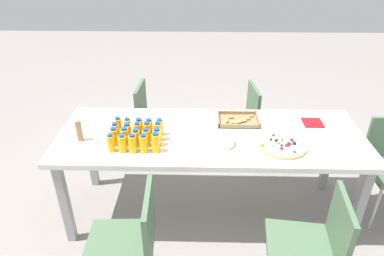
{
  "coord_description": "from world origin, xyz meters",
  "views": [
    {
      "loc": [
        -0.09,
        -2.22,
        2.08
      ],
      "look_at": [
        -0.14,
        0.06,
        0.78
      ],
      "focal_mm": 32.28,
      "sensor_mm": 36.0,
      "label": 1
    }
  ],
  "objects_px": {
    "juice_bottle_5": "(114,137)",
    "napkin_stack": "(313,123)",
    "party_table": "(211,142)",
    "plate_stack": "(220,141)",
    "juice_bottle_17": "(139,127)",
    "chair_far_left": "(154,117)",
    "chair_far_right": "(264,118)",
    "juice_bottle_9": "(157,137)",
    "juice_bottle_1": "(122,144)",
    "chair_near_left": "(131,239)",
    "juice_bottle_8": "(146,138)",
    "cardboard_tube": "(79,131)",
    "chair_near_right": "(314,243)",
    "juice_bottle_15": "(118,126)",
    "juice_bottle_4": "(156,143)",
    "juice_bottle_18": "(149,127)",
    "juice_bottle_14": "(158,131)",
    "juice_bottle_16": "(128,127)",
    "fruit_pizza": "(282,145)",
    "juice_bottle_3": "(144,144)",
    "juice_bottle_13": "(147,132)",
    "juice_bottle_7": "(136,138)",
    "juice_bottle_2": "(133,144)",
    "juice_bottle_6": "(125,137)",
    "juice_bottle_10": "(116,132)",
    "juice_bottle_19": "(160,127)",
    "juice_bottle_12": "(138,132)",
    "juice_bottle_0": "(111,143)",
    "snack_tray": "(237,120)"
  },
  "relations": [
    {
      "from": "cardboard_tube",
      "to": "juice_bottle_8",
      "type": "bearing_deg",
      "value": -7.25
    },
    {
      "from": "chair_near_left",
      "to": "juice_bottle_5",
      "type": "bearing_deg",
      "value": 15.28
    },
    {
      "from": "juice_bottle_7",
      "to": "juice_bottle_12",
      "type": "distance_m",
      "value": 0.08
    },
    {
      "from": "juice_bottle_0",
      "to": "juice_bottle_14",
      "type": "relative_size",
      "value": 0.9
    },
    {
      "from": "juice_bottle_6",
      "to": "fruit_pizza",
      "type": "bearing_deg",
      "value": 0.46
    },
    {
      "from": "chair_near_left",
      "to": "napkin_stack",
      "type": "distance_m",
      "value": 1.64
    },
    {
      "from": "juice_bottle_17",
      "to": "chair_far_left",
      "type": "bearing_deg",
      "value": 90.33
    },
    {
      "from": "juice_bottle_19",
      "to": "plate_stack",
      "type": "relative_size",
      "value": 0.61
    },
    {
      "from": "chair_far_left",
      "to": "plate_stack",
      "type": "distance_m",
      "value": 1.09
    },
    {
      "from": "juice_bottle_3",
      "to": "chair_far_left",
      "type": "bearing_deg",
      "value": 94.02
    },
    {
      "from": "chair_near_left",
      "to": "juice_bottle_8",
      "type": "height_order",
      "value": "juice_bottle_8"
    },
    {
      "from": "juice_bottle_0",
      "to": "juice_bottle_8",
      "type": "height_order",
      "value": "juice_bottle_8"
    },
    {
      "from": "chair_far_left",
      "to": "cardboard_tube",
      "type": "distance_m",
      "value": 1.01
    },
    {
      "from": "chair_near_right",
      "to": "juice_bottle_10",
      "type": "height_order",
      "value": "juice_bottle_10"
    },
    {
      "from": "chair_near_left",
      "to": "juice_bottle_19",
      "type": "bearing_deg",
      "value": -10.18
    },
    {
      "from": "juice_bottle_6",
      "to": "juice_bottle_19",
      "type": "height_order",
      "value": "juice_bottle_6"
    },
    {
      "from": "party_table",
      "to": "plate_stack",
      "type": "xyz_separation_m",
      "value": [
        0.06,
        -0.13,
        0.09
      ]
    },
    {
      "from": "chair_far_right",
      "to": "napkin_stack",
      "type": "height_order",
      "value": "chair_far_right"
    },
    {
      "from": "juice_bottle_18",
      "to": "napkin_stack",
      "type": "height_order",
      "value": "juice_bottle_18"
    },
    {
      "from": "juice_bottle_6",
      "to": "juice_bottle_7",
      "type": "height_order",
      "value": "juice_bottle_6"
    },
    {
      "from": "juice_bottle_6",
      "to": "juice_bottle_9",
      "type": "xyz_separation_m",
      "value": [
        0.23,
        0.01,
        -0.0
      ]
    },
    {
      "from": "chair_far_right",
      "to": "juice_bottle_17",
      "type": "relative_size",
      "value": 6.1
    },
    {
      "from": "party_table",
      "to": "fruit_pizza",
      "type": "xyz_separation_m",
      "value": [
        0.5,
        -0.16,
        0.08
      ]
    },
    {
      "from": "juice_bottle_12",
      "to": "juice_bottle_13",
      "type": "height_order",
      "value": "juice_bottle_13"
    },
    {
      "from": "juice_bottle_12",
      "to": "juice_bottle_18",
      "type": "height_order",
      "value": "juice_bottle_12"
    },
    {
      "from": "juice_bottle_3",
      "to": "fruit_pizza",
      "type": "bearing_deg",
      "value": 5.1
    },
    {
      "from": "juice_bottle_1",
      "to": "juice_bottle_4",
      "type": "distance_m",
      "value": 0.23
    },
    {
      "from": "chair_far_right",
      "to": "juice_bottle_9",
      "type": "height_order",
      "value": "juice_bottle_9"
    },
    {
      "from": "party_table",
      "to": "juice_bottle_7",
      "type": "distance_m",
      "value": 0.57
    },
    {
      "from": "juice_bottle_16",
      "to": "fruit_pizza",
      "type": "xyz_separation_m",
      "value": [
        1.11,
        -0.14,
        -0.05
      ]
    },
    {
      "from": "juice_bottle_8",
      "to": "juice_bottle_10",
      "type": "xyz_separation_m",
      "value": [
        -0.23,
        0.07,
        0.0
      ]
    },
    {
      "from": "party_table",
      "to": "juice_bottle_13",
      "type": "distance_m",
      "value": 0.49
    },
    {
      "from": "juice_bottle_1",
      "to": "juice_bottle_2",
      "type": "xyz_separation_m",
      "value": [
        0.07,
        -0.0,
        0.0
      ]
    },
    {
      "from": "juice_bottle_5",
      "to": "napkin_stack",
      "type": "relative_size",
      "value": 0.93
    },
    {
      "from": "juice_bottle_3",
      "to": "snack_tray",
      "type": "relative_size",
      "value": 0.42
    },
    {
      "from": "juice_bottle_1",
      "to": "juice_bottle_5",
      "type": "height_order",
      "value": "juice_bottle_5"
    },
    {
      "from": "chair_near_right",
      "to": "juice_bottle_15",
      "type": "xyz_separation_m",
      "value": [
        -1.28,
        0.78,
        0.33
      ]
    },
    {
      "from": "juice_bottle_13",
      "to": "juice_bottle_16",
      "type": "xyz_separation_m",
      "value": [
        -0.15,
        0.07,
        -0.0
      ]
    },
    {
      "from": "juice_bottle_3",
      "to": "juice_bottle_6",
      "type": "relative_size",
      "value": 0.97
    },
    {
      "from": "juice_bottle_14",
      "to": "plate_stack",
      "type": "distance_m",
      "value": 0.45
    },
    {
      "from": "juice_bottle_14",
      "to": "juice_bottle_15",
      "type": "bearing_deg",
      "value": 166.7
    },
    {
      "from": "juice_bottle_16",
      "to": "juice_bottle_18",
      "type": "bearing_deg",
      "value": 0.66
    },
    {
      "from": "chair_far_right",
      "to": "juice_bottle_18",
      "type": "distance_m",
      "value": 1.3
    },
    {
      "from": "chair_far_right",
      "to": "juice_bottle_14",
      "type": "height_order",
      "value": "juice_bottle_14"
    },
    {
      "from": "chair_far_left",
      "to": "juice_bottle_7",
      "type": "distance_m",
      "value": 0.97
    },
    {
      "from": "juice_bottle_5",
      "to": "juice_bottle_18",
      "type": "distance_m",
      "value": 0.27
    },
    {
      "from": "chair_near_left",
      "to": "napkin_stack",
      "type": "bearing_deg",
      "value": -55.47
    },
    {
      "from": "juice_bottle_4",
      "to": "juice_bottle_18",
      "type": "bearing_deg",
      "value": 108.5
    },
    {
      "from": "party_table",
      "to": "juice_bottle_6",
      "type": "height_order",
      "value": "juice_bottle_6"
    },
    {
      "from": "juice_bottle_3",
      "to": "juice_bottle_13",
      "type": "xyz_separation_m",
      "value": [
        0.0,
        0.15,
        0.01
      ]
    }
  ]
}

